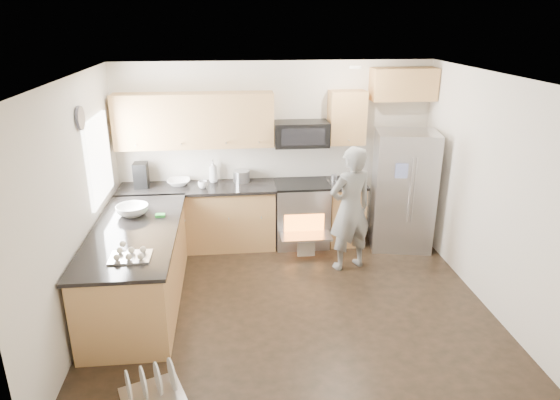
{
  "coord_description": "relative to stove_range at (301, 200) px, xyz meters",
  "views": [
    {
      "loc": [
        -0.64,
        -5.01,
        3.17
      ],
      "look_at": [
        -0.08,
        0.5,
        1.12
      ],
      "focal_mm": 32.0,
      "sensor_mm": 36.0,
      "label": 1
    }
  ],
  "objects": [
    {
      "name": "peninsula",
      "position": [
        -2.1,
        -1.44,
        -0.21
      ],
      "size": [
        0.96,
        2.36,
        1.04
      ],
      "color": "tan",
      "rests_on": "ground"
    },
    {
      "name": "room_shell",
      "position": [
        -0.39,
        -1.68,
        1.0
      ],
      "size": [
        4.54,
        4.04,
        2.62
      ],
      "color": "silver",
      "rests_on": "ground"
    },
    {
      "name": "ground",
      "position": [
        -0.35,
        -1.69,
        -0.68
      ],
      "size": [
        4.5,
        4.5,
        0.0
      ],
      "primitive_type": "plane",
      "color": "black",
      "rests_on": "ground"
    },
    {
      "name": "person",
      "position": [
        0.52,
        -0.83,
        0.16
      ],
      "size": [
        0.7,
        0.57,
        1.66
      ],
      "primitive_type": "imported",
      "rotation": [
        0.0,
        0.0,
        3.47
      ],
      "color": "gray",
      "rests_on": "ground"
    },
    {
      "name": "dish_rack",
      "position": [
        -1.76,
        -3.06,
        -0.59
      ],
      "size": [
        0.64,
        0.58,
        0.32
      ],
      "rotation": [
        0.0,
        0.0,
        0.36
      ],
      "color": "#B7B7BC",
      "rests_on": "ground"
    },
    {
      "name": "refrigerator",
      "position": [
        1.42,
        -0.24,
        0.17
      ],
      "size": [
        0.93,
        0.78,
        1.69
      ],
      "rotation": [
        0.0,
        0.0,
        -0.17
      ],
      "color": "#B7B7BC",
      "rests_on": "ground"
    },
    {
      "name": "back_cabinet_run",
      "position": [
        -0.94,
        0.06,
        0.29
      ],
      "size": [
        4.45,
        0.64,
        2.5
      ],
      "color": "tan",
      "rests_on": "ground"
    },
    {
      "name": "stove_range",
      "position": [
        0.0,
        0.0,
        0.0
      ],
      "size": [
        0.76,
        0.97,
        1.79
      ],
      "color": "#B7B7BC",
      "rests_on": "ground"
    }
  ]
}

